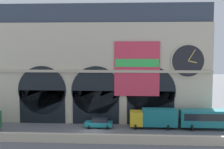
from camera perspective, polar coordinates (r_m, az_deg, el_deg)
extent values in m
plane|color=slate|center=(45.83, -3.86, -11.11)|extent=(200.00, 200.00, 0.00)
cube|color=beige|center=(40.82, -4.78, -12.30)|extent=(90.00, 0.70, 1.23)
cube|color=beige|center=(51.57, -2.88, 0.38)|extent=(38.63, 4.94, 17.05)
cube|color=#333D4C|center=(51.99, -2.89, 11.62)|extent=(38.63, 4.34, 3.23)
cube|color=black|center=(51.75, -13.39, -6.10)|extent=(7.86, 0.20, 5.67)
cylinder|color=black|center=(51.28, -13.46, -3.00)|extent=(8.28, 0.20, 8.28)
cube|color=black|center=(49.91, -3.16, -6.39)|extent=(7.86, 0.20, 5.67)
cylinder|color=black|center=(49.41, -3.18, -3.17)|extent=(8.28, 0.20, 8.28)
cube|color=black|center=(49.72, 7.50, -6.47)|extent=(7.86, 0.20, 5.67)
cylinder|color=black|center=(49.23, 7.54, -3.24)|extent=(8.28, 0.20, 8.28)
cylinder|color=beige|center=(49.44, 14.55, 2.58)|extent=(5.59, 0.25, 5.59)
cylinder|color=black|center=(49.32, 14.58, 2.58)|extent=(5.18, 0.06, 5.18)
cube|color=gold|center=(49.41, 15.38, 2.40)|extent=(1.43, 0.04, 0.44)
cube|color=gold|center=(49.32, 15.27, 3.66)|extent=(1.24, 0.04, 1.95)
cube|color=#D8334C|center=(48.58, 4.87, 1.09)|extent=(7.49, 0.12, 9.04)
cube|color=green|center=(48.44, 4.88, 2.25)|extent=(7.19, 0.04, 1.32)
cube|color=#B6AB91|center=(48.94, -3.21, 0.65)|extent=(38.63, 0.50, 0.44)
cube|color=#19727A|center=(47.91, -2.62, -9.57)|extent=(4.40, 1.80, 0.70)
cube|color=black|center=(47.73, -2.36, -8.85)|extent=(2.46, 1.62, 0.55)
cylinder|color=black|center=(47.40, -4.50, -10.18)|extent=(0.28, 0.60, 0.60)
cylinder|color=black|center=(48.95, -4.23, -9.68)|extent=(0.28, 0.60, 0.60)
cylinder|color=black|center=(47.10, -0.94, -10.27)|extent=(0.28, 0.60, 0.60)
cylinder|color=black|center=(48.66, -0.79, -9.76)|extent=(0.28, 0.60, 0.60)
cube|color=gold|center=(47.84, 4.71, -8.47)|extent=(2.00, 2.30, 2.30)
cube|color=#19727A|center=(48.03, 9.23, -8.22)|extent=(5.50, 2.30, 2.70)
cylinder|color=black|center=(47.12, 4.60, -10.12)|extent=(0.28, 0.84, 0.84)
cylinder|color=black|center=(49.12, 4.55, -9.48)|extent=(0.28, 0.84, 0.84)
cylinder|color=black|center=(47.51, 10.86, -10.07)|extent=(0.28, 0.84, 0.84)
cylinder|color=black|center=(49.50, 10.55, -9.44)|extent=(0.28, 0.84, 0.84)
cube|color=#19727A|center=(49.55, 19.41, -8.00)|extent=(11.00, 2.50, 2.60)
cube|color=black|center=(48.29, 19.84, -7.93)|extent=(10.12, 0.04, 1.10)
cylinder|color=black|center=(47.89, 15.24, -9.95)|extent=(0.28, 1.00, 1.00)
cylinder|color=black|center=(50.02, 14.70, -9.28)|extent=(0.28, 1.00, 1.00)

